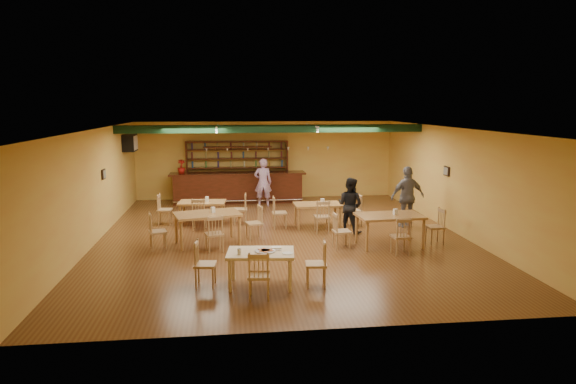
{
  "coord_description": "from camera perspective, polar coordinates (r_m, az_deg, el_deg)",
  "views": [
    {
      "loc": [
        -1.44,
        -13.64,
        3.64
      ],
      "look_at": [
        0.25,
        0.6,
        1.15
      ],
      "focal_mm": 31.42,
      "sensor_mm": 36.0,
      "label": 1
    }
  ],
  "objects": [
    {
      "name": "pizza_tray",
      "position": [
        10.23,
        -2.58,
        -6.7
      ],
      "size": [
        0.53,
        0.53,
        0.01
      ],
      "primitive_type": "cylinder",
      "rotation": [
        0.0,
        0.0,
        -0.42
      ],
      "color": "silver",
      "rests_on": "near_table"
    },
    {
      "name": "parmesan_shaker",
      "position": [
        10.06,
        -5.54,
        -6.75
      ],
      "size": [
        0.08,
        0.08,
        0.11
      ],
      "primitive_type": "cylinder",
      "rotation": [
        0.0,
        0.0,
        -0.11
      ],
      "color": "#EAE5C6",
      "rests_on": "near_table"
    },
    {
      "name": "patron_right_b",
      "position": [
        15.51,
        13.38,
        -0.53
      ],
      "size": [
        1.13,
        0.61,
        1.83
      ],
      "primitive_type": "imported",
      "rotation": [
        0.0,
        0.0,
        3.3
      ],
      "color": "gray",
      "rests_on": "ground"
    },
    {
      "name": "patron_right_a",
      "position": [
        14.55,
        7.03,
        -1.49
      ],
      "size": [
        0.98,
        0.97,
        1.59
      ],
      "primitive_type": "imported",
      "rotation": [
        0.0,
        0.0,
        2.39
      ],
      "color": "black",
      "rests_on": "ground"
    },
    {
      "name": "picture_left",
      "position": [
        15.18,
        -20.15,
        1.91
      ],
      "size": [
        0.04,
        0.34,
        0.28
      ],
      "primitive_type": "cube",
      "color": "black",
      "rests_on": "wall_left"
    },
    {
      "name": "poinsettia",
      "position": [
        19.0,
        -11.98,
        2.83
      ],
      "size": [
        0.37,
        0.37,
        0.52
      ],
      "primitive_type": "imported",
      "rotation": [
        0.0,
        0.0,
        0.35
      ],
      "color": "#A1160E",
      "rests_on": "bar_counter"
    },
    {
      "name": "napkin_stack",
      "position": [
        10.43,
        -1.34,
        -6.32
      ],
      "size": [
        0.2,
        0.15,
        0.03
      ],
      "primitive_type": "cube",
      "rotation": [
        0.0,
        0.0,
        0.02
      ],
      "color": "white",
      "rests_on": "near_table"
    },
    {
      "name": "dining_table_a",
      "position": [
        15.75,
        -9.65,
        -2.33
      ],
      "size": [
        1.48,
        0.97,
        0.71
      ],
      "primitive_type": "cube",
      "rotation": [
        0.0,
        0.0,
        -0.09
      ],
      "color": "#9B6637",
      "rests_on": "ground"
    },
    {
      "name": "floor",
      "position": [
        14.19,
        -0.7,
        -5.01
      ],
      "size": [
        12.0,
        12.0,
        0.0
      ],
      "primitive_type": "plane",
      "color": "brown",
      "rests_on": "ground"
    },
    {
      "name": "track_rail_left",
      "position": [
        17.05,
        -8.02,
        7.41
      ],
      "size": [
        0.05,
        2.5,
        0.05
      ],
      "primitive_type": "cube",
      "color": "silver",
      "rests_on": "ceiling"
    },
    {
      "name": "patron_bar",
      "position": [
        18.21,
        -2.85,
        1.1
      ],
      "size": [
        0.64,
        0.43,
        1.74
      ],
      "primitive_type": "imported",
      "rotation": [
        0.0,
        0.0,
        3.12
      ],
      "color": "#9B54B7",
      "rests_on": "ground"
    },
    {
      "name": "dining_table_b",
      "position": [
        15.25,
        3.35,
        -2.62
      ],
      "size": [
        1.42,
        0.87,
        0.7
      ],
      "primitive_type": "cube",
      "rotation": [
        0.0,
        0.0,
        0.02
      ],
      "color": "#9B6637",
      "rests_on": "ground"
    },
    {
      "name": "ac_unit",
      "position": [
        18.2,
        -17.46,
        5.34
      ],
      "size": [
        0.34,
        0.7,
        0.48
      ],
      "primitive_type": "cube",
      "color": "silver",
      "rests_on": "wall_left"
    },
    {
      "name": "pizza_server",
      "position": [
        10.29,
        -1.8,
        -6.55
      ],
      "size": [
        0.33,
        0.17,
        0.0
      ],
      "primitive_type": "cube",
      "rotation": [
        0.0,
        0.0,
        -0.27
      ],
      "color": "silver",
      "rests_on": "pizza_tray"
    },
    {
      "name": "dining_table_d",
      "position": [
        13.38,
        11.38,
        -4.29
      ],
      "size": [
        1.73,
        1.11,
        0.83
      ],
      "primitive_type": "cube",
      "rotation": [
        0.0,
        0.0,
        0.07
      ],
      "color": "#9B6637",
      "rests_on": "ground"
    },
    {
      "name": "dining_table_c",
      "position": [
        13.48,
        -9.08,
        -4.11
      ],
      "size": [
        1.87,
        1.39,
        0.84
      ],
      "primitive_type": "cube",
      "rotation": [
        0.0,
        0.0,
        0.25
      ],
      "color": "#9B6637",
      "rests_on": "ground"
    },
    {
      "name": "near_table",
      "position": [
        10.34,
        -3.1,
        -8.66
      ],
      "size": [
        1.43,
        1.0,
        0.72
      ],
      "primitive_type": "cube",
      "rotation": [
        0.0,
        0.0,
        -0.11
      ],
      "color": "beige",
      "rests_on": "ground"
    },
    {
      "name": "ceiling_beam",
      "position": [
        16.52,
        -1.76,
        7.18
      ],
      "size": [
        10.0,
        0.3,
        0.25
      ],
      "primitive_type": "cube",
      "color": "black",
      "rests_on": "ceiling"
    },
    {
      "name": "bar_counter",
      "position": [
        19.04,
        -5.66,
        0.51
      ],
      "size": [
        5.05,
        0.85,
        1.13
      ],
      "primitive_type": "cube",
      "color": "black",
      "rests_on": "ground"
    },
    {
      "name": "side_plate",
      "position": [
        10.09,
        -0.04,
        -6.94
      ],
      "size": [
        0.24,
        0.24,
        0.01
      ],
      "primitive_type": "cylinder",
      "rotation": [
        0.0,
        0.0,
        -0.11
      ],
      "color": "white",
      "rests_on": "near_table"
    },
    {
      "name": "picture_right",
      "position": [
        15.64,
        17.51,
        2.27
      ],
      "size": [
        0.04,
        0.34,
        0.28
      ],
      "primitive_type": "cube",
      "color": "black",
      "rests_on": "wall_right"
    },
    {
      "name": "track_rail_right",
      "position": [
        17.29,
        2.73,
        7.52
      ],
      "size": [
        0.05,
        2.5,
        0.05
      ],
      "primitive_type": "cube",
      "color": "silver",
      "rests_on": "ceiling"
    },
    {
      "name": "back_bar_hutch",
      "position": [
        19.58,
        -5.73,
        2.47
      ],
      "size": [
        3.91,
        0.4,
        2.28
      ],
      "primitive_type": "cube",
      "color": "black",
      "rests_on": "ground"
    }
  ]
}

